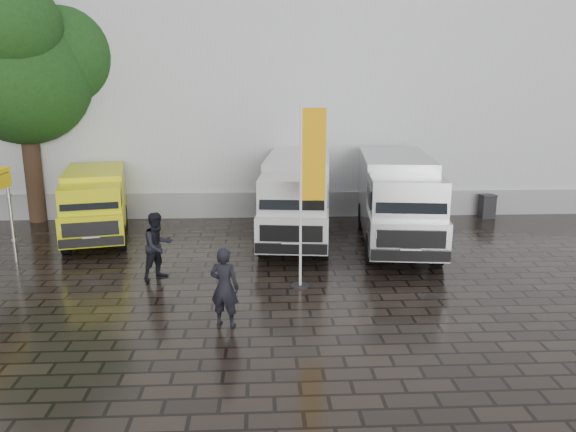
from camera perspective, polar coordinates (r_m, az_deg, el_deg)
name	(u,v)px	position (r m, az deg, el deg)	size (l,w,h in m)	color
ground	(323,288)	(14.97, 3.53, -7.31)	(120.00, 120.00, 0.00)	black
exhibition_hall	(329,67)	(30.11, 4.20, 14.91)	(44.00, 16.00, 12.00)	silver
hall_plinth	(351,204)	(22.66, 6.40, 1.24)	(44.00, 0.15, 1.00)	gray
van_yellow	(95,206)	(20.30, -18.99, 1.00)	(1.93, 5.01, 2.31)	#CFD10B
van_white	(297,200)	(19.05, 0.91, 1.65)	(2.13, 6.38, 2.77)	silver
van_silver	(397,202)	(18.80, 11.03, 1.39)	(2.20, 6.61, 2.87)	#A0A1A5
flagpole	(308,186)	(14.34, 2.03, 3.07)	(0.88, 0.50, 4.88)	black
tree	(21,67)	(23.47, -25.51, 13.55)	(5.05, 5.05, 9.07)	black
wheelie_bin	(487,206)	(23.63, 19.57, 0.95)	(0.56, 0.56, 0.93)	black
person_front	(225,287)	(12.54, -6.47, -7.19)	(0.67, 0.44, 1.83)	black
person_tent	(158,246)	(15.77, -13.08, -2.97)	(0.91, 0.71, 1.87)	black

